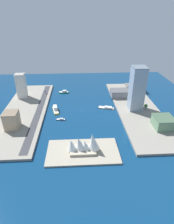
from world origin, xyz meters
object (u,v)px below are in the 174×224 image
(tower_tall_glass, at_px, (137,89))
(apartment_midrise_tan, at_px, (12,120))
(barge_flat_brown, at_px, (107,108))
(opera_landmark, at_px, (84,144))
(traffic_light_waterfront, at_px, (41,112))
(hotel_broad_white, at_px, (21,86))
(warehouse_low_gray, at_px, (120,93))
(hatchback_blue, at_px, (45,91))
(patrol_launch_navy, at_px, (61,119))
(pickup_red, at_px, (47,94))
(terminal_long_green, at_px, (163,122))
(ferry_yellow_fast, at_px, (55,109))
(ferry_green_doubledeck, at_px, (64,92))
(carpark_squat_concrete, at_px, (134,87))

(tower_tall_glass, relative_size, apartment_midrise_tan, 2.93)
(barge_flat_brown, height_order, opera_landmark, opera_landmark)
(tower_tall_glass, xyz_separation_m, traffic_light_waterfront, (154.73, 12.67, -31.70))
(hotel_broad_white, bearing_deg, warehouse_low_gray, 178.18)
(barge_flat_brown, relative_size, hatchback_blue, 6.56)
(patrol_launch_navy, relative_size, warehouse_low_gray, 0.42)
(pickup_red, bearing_deg, terminal_long_green, 143.80)
(tower_tall_glass, height_order, pickup_red, tower_tall_glass)
(ferry_yellow_fast, bearing_deg, barge_flat_brown, -177.46)
(warehouse_low_gray, xyz_separation_m, hatchback_blue, (148.72, -32.29, -5.55))
(patrol_launch_navy, bearing_deg, apartment_midrise_tan, 19.12)
(apartment_midrise_tan, distance_m, hatchback_blue, 137.79)
(terminal_long_green, xyz_separation_m, warehouse_low_gray, (38.39, -113.11, -1.40))
(tower_tall_glass, height_order, apartment_midrise_tan, tower_tall_glass)
(hotel_broad_white, relative_size, pickup_red, 8.82)
(patrol_launch_navy, bearing_deg, ferry_green_doubledeck, -89.57)
(barge_flat_brown, xyz_separation_m, opera_landmark, (44.97, 113.62, 10.38))
(barge_flat_brown, xyz_separation_m, carpark_squat_concrete, (-68.82, -74.27, 8.12))
(hotel_broad_white, xyz_separation_m, opera_landmark, (-110.74, 163.36, -14.62))
(apartment_midrise_tan, height_order, opera_landmark, apartment_midrise_tan)
(ferry_green_doubledeck, distance_m, carpark_squat_concrete, 147.71)
(patrol_launch_navy, relative_size, pickup_red, 2.87)
(carpark_squat_concrete, xyz_separation_m, tower_tall_glass, (23.32, 84.31, 29.85))
(ferry_yellow_fast, height_order, terminal_long_green, terminal_long_green)
(patrol_launch_navy, distance_m, traffic_light_waterfront, 34.58)
(apartment_midrise_tan, height_order, traffic_light_waterfront, apartment_midrise_tan)
(carpark_squat_concrete, relative_size, terminal_long_green, 1.31)
(tower_tall_glass, distance_m, opera_landmark, 140.26)
(ferry_yellow_fast, xyz_separation_m, terminal_long_green, (-158.37, 65.34, 8.23))
(warehouse_low_gray, height_order, opera_landmark, opera_landmark)
(ferry_yellow_fast, xyz_separation_m, pickup_red, (23.51, -67.76, 1.13))
(opera_landmark, bearing_deg, terminal_long_green, -158.80)
(apartment_midrise_tan, bearing_deg, ferry_yellow_fast, -135.09)
(tower_tall_glass, distance_m, hotel_broad_white, 210.30)
(barge_flat_brown, distance_m, opera_landmark, 122.63)
(ferry_yellow_fast, distance_m, tower_tall_glass, 139.49)
(barge_flat_brown, relative_size, warehouse_low_gray, 0.80)
(terminal_long_green, relative_size, hotel_broad_white, 0.62)
(terminal_long_green, relative_size, hatchback_blue, 6.52)
(apartment_midrise_tan, xyz_separation_m, pickup_red, (-31.41, -122.50, -11.49))
(apartment_midrise_tan, distance_m, opera_landmark, 113.28)
(carpark_squat_concrete, height_order, tower_tall_glass, tower_tall_glass)
(tower_tall_glass, relative_size, warehouse_low_gray, 2.01)
(ferry_yellow_fast, height_order, warehouse_low_gray, warehouse_low_gray)
(pickup_red, distance_m, traffic_light_waterfront, 86.66)
(barge_flat_brown, xyz_separation_m, hatchback_blue, (117.77, -76.12, 2.92))
(traffic_light_waterfront, height_order, opera_landmark, opera_landmark)
(tower_tall_glass, xyz_separation_m, terminal_long_green, (-23.83, 59.25, -28.09))
(pickup_red, bearing_deg, hotel_broad_white, 18.06)
(tower_tall_glass, bearing_deg, ferry_green_doubledeck, -34.46)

